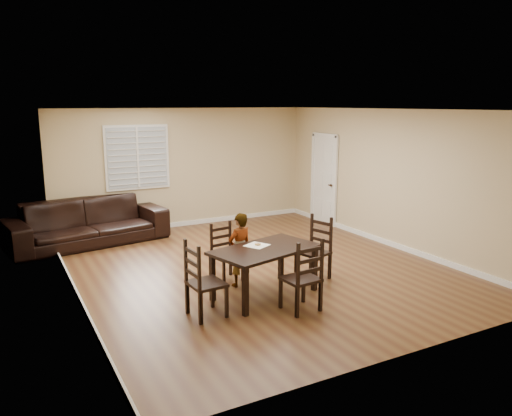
{
  "coord_description": "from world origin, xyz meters",
  "views": [
    {
      "loc": [
        -3.92,
        -7.29,
        2.8
      ],
      "look_at": [
        0.11,
        0.26,
        1.0
      ],
      "focal_mm": 35.0,
      "sensor_mm": 36.0,
      "label": 1
    }
  ],
  "objects_px": {
    "chair_near": "(223,253)",
    "chair_right": "(318,250)",
    "dining_table": "(265,254)",
    "sofa": "(88,222)",
    "donut": "(258,244)",
    "chair_far": "(306,280)",
    "child": "(240,250)",
    "chair_left": "(198,284)"
  },
  "relations": [
    {
      "from": "chair_near",
      "to": "chair_right",
      "type": "distance_m",
      "value": 1.54
    },
    {
      "from": "dining_table",
      "to": "sofa",
      "type": "height_order",
      "value": "sofa"
    },
    {
      "from": "chair_near",
      "to": "donut",
      "type": "distance_m",
      "value": 0.88
    },
    {
      "from": "chair_far",
      "to": "sofa",
      "type": "relative_size",
      "value": 0.34
    },
    {
      "from": "chair_far",
      "to": "chair_right",
      "type": "relative_size",
      "value": 1.01
    },
    {
      "from": "dining_table",
      "to": "child",
      "type": "xyz_separation_m",
      "value": [
        -0.14,
        0.55,
        -0.06
      ]
    },
    {
      "from": "chair_far",
      "to": "chair_left",
      "type": "distance_m",
      "value": 1.46
    },
    {
      "from": "chair_right",
      "to": "chair_far",
      "type": "bearing_deg",
      "value": -56.67
    },
    {
      "from": "chair_left",
      "to": "donut",
      "type": "height_order",
      "value": "chair_left"
    },
    {
      "from": "chair_far",
      "to": "chair_right",
      "type": "xyz_separation_m",
      "value": [
        0.97,
        1.11,
        -0.0
      ]
    },
    {
      "from": "dining_table",
      "to": "chair_right",
      "type": "distance_m",
      "value": 1.21
    },
    {
      "from": "chair_right",
      "to": "child",
      "type": "height_order",
      "value": "child"
    },
    {
      "from": "child",
      "to": "dining_table",
      "type": "bearing_deg",
      "value": 91.18
    },
    {
      "from": "donut",
      "to": "sofa",
      "type": "distance_m",
      "value": 4.33
    },
    {
      "from": "dining_table",
      "to": "chair_near",
      "type": "xyz_separation_m",
      "value": [
        -0.24,
        0.96,
        -0.22
      ]
    },
    {
      "from": "chair_near",
      "to": "sofa",
      "type": "height_order",
      "value": "chair_near"
    },
    {
      "from": "chair_far",
      "to": "child",
      "type": "xyz_separation_m",
      "value": [
        -0.33,
        1.36,
        0.11
      ]
    },
    {
      "from": "child",
      "to": "donut",
      "type": "distance_m",
      "value": 0.43
    },
    {
      "from": "dining_table",
      "to": "chair_left",
      "type": "relative_size",
      "value": 1.65
    },
    {
      "from": "chair_near",
      "to": "donut",
      "type": "xyz_separation_m",
      "value": [
        0.21,
        -0.79,
        0.33
      ]
    },
    {
      "from": "child",
      "to": "donut",
      "type": "relative_size",
      "value": 12.46
    },
    {
      "from": "dining_table",
      "to": "chair_far",
      "type": "relative_size",
      "value": 1.67
    },
    {
      "from": "chair_left",
      "to": "chair_near",
      "type": "bearing_deg",
      "value": -40.97
    },
    {
      "from": "chair_near",
      "to": "chair_right",
      "type": "xyz_separation_m",
      "value": [
        1.4,
        -0.66,
        0.04
      ]
    },
    {
      "from": "chair_right",
      "to": "sofa",
      "type": "relative_size",
      "value": 0.33
    },
    {
      "from": "chair_near",
      "to": "chair_right",
      "type": "height_order",
      "value": "chair_right"
    },
    {
      "from": "chair_far",
      "to": "donut",
      "type": "height_order",
      "value": "chair_far"
    },
    {
      "from": "chair_left",
      "to": "chair_right",
      "type": "bearing_deg",
      "value": -80.16
    },
    {
      "from": "chair_far",
      "to": "sofa",
      "type": "bearing_deg",
      "value": -72.77
    },
    {
      "from": "chair_left",
      "to": "chair_right",
      "type": "height_order",
      "value": "chair_left"
    },
    {
      "from": "chair_near",
      "to": "chair_right",
      "type": "relative_size",
      "value": 0.91
    },
    {
      "from": "donut",
      "to": "sofa",
      "type": "height_order",
      "value": "sofa"
    },
    {
      "from": "chair_far",
      "to": "child",
      "type": "relative_size",
      "value": 0.89
    },
    {
      "from": "chair_near",
      "to": "chair_left",
      "type": "relative_size",
      "value": 0.89
    },
    {
      "from": "chair_left",
      "to": "child",
      "type": "xyz_separation_m",
      "value": [
        1.02,
        0.82,
        0.1
      ]
    },
    {
      "from": "chair_far",
      "to": "chair_left",
      "type": "relative_size",
      "value": 0.98
    },
    {
      "from": "chair_right",
      "to": "chair_left",
      "type": "bearing_deg",
      "value": -91.69
    },
    {
      "from": "chair_left",
      "to": "child",
      "type": "relative_size",
      "value": 0.9
    },
    {
      "from": "chair_far",
      "to": "child",
      "type": "bearing_deg",
      "value": -81.26
    },
    {
      "from": "dining_table",
      "to": "donut",
      "type": "relative_size",
      "value": 18.55
    },
    {
      "from": "sofa",
      "to": "chair_left",
      "type": "bearing_deg",
      "value": -91.11
    },
    {
      "from": "child",
      "to": "chair_right",
      "type": "bearing_deg",
      "value": 155.99
    }
  ]
}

